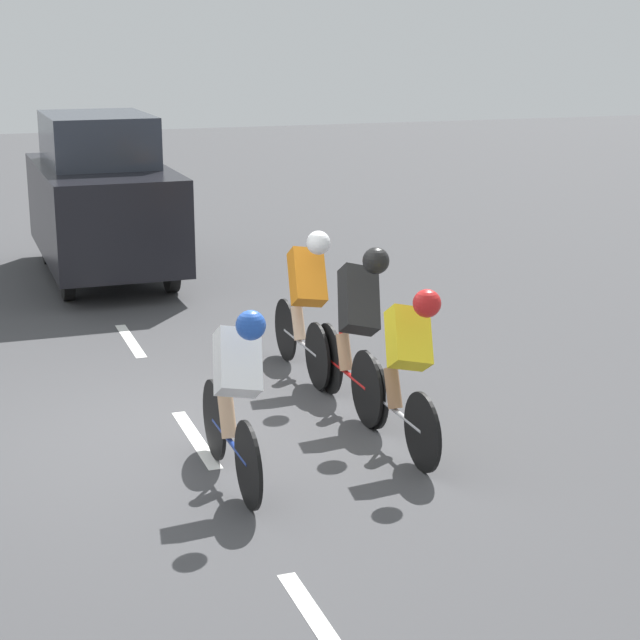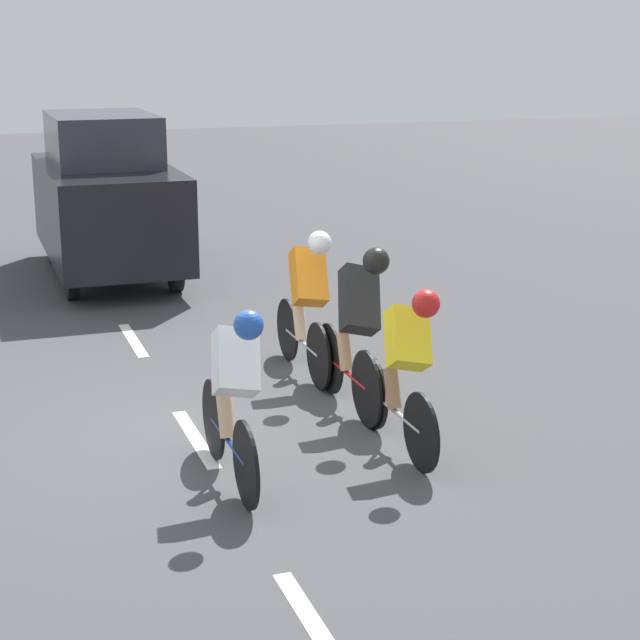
# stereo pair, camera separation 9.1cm
# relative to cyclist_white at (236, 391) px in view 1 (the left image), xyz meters

# --- Properties ---
(ground_plane) EXTENTS (60.00, 60.00, 0.00)m
(ground_plane) POSITION_rel_cyclist_white_xyz_m (0.08, -1.13, -0.75)
(ground_plane) COLOR #424244
(lane_stripe_near) EXTENTS (0.12, 1.40, 0.01)m
(lane_stripe_near) POSITION_rel_cyclist_white_xyz_m (0.08, 2.16, -0.75)
(lane_stripe_near) COLOR white
(lane_stripe_near) RESTS_ON ground
(lane_stripe_mid) EXTENTS (0.12, 1.40, 0.01)m
(lane_stripe_mid) POSITION_rel_cyclist_white_xyz_m (0.08, -1.04, -0.75)
(lane_stripe_mid) COLOR white
(lane_stripe_mid) RESTS_ON ground
(lane_stripe_far) EXTENTS (0.12, 1.40, 0.01)m
(lane_stripe_far) POSITION_rel_cyclist_white_xyz_m (0.08, -4.24, -0.75)
(lane_stripe_far) COLOR white
(lane_stripe_far) RESTS_ON ground
(cyclist_white) EXTENTS (0.41, 1.66, 1.43)m
(cyclist_white) POSITION_rel_cyclist_white_xyz_m (0.00, 0.00, 0.00)
(cyclist_white) COLOR black
(cyclist_white) RESTS_ON ground
(cyclist_yellow) EXTENTS (0.42, 1.66, 1.42)m
(cyclist_yellow) POSITION_rel_cyclist_white_xyz_m (-1.48, -0.20, 0.00)
(cyclist_yellow) COLOR black
(cyclist_yellow) RESTS_ON ground
(cyclist_orange) EXTENTS (0.39, 1.66, 1.52)m
(cyclist_orange) POSITION_rel_cyclist_white_xyz_m (-1.37, -2.37, 0.05)
(cyclist_orange) COLOR black
(cyclist_orange) RESTS_ON ground
(cyclist_black) EXTENTS (0.45, 1.64, 1.56)m
(cyclist_black) POSITION_rel_cyclist_white_xyz_m (-1.46, -1.24, 0.08)
(cyclist_black) COLOR black
(cyclist_black) RESTS_ON ground
(support_car) EXTENTS (1.70, 3.93, 2.27)m
(support_car) POSITION_rel_cyclist_white_xyz_m (-0.17, -7.67, 0.37)
(support_car) COLOR black
(support_car) RESTS_ON ground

